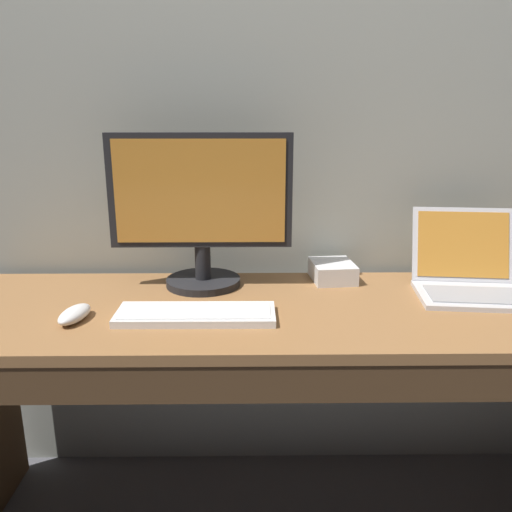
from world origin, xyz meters
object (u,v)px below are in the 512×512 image
at_px(laptop_silver, 469,278).
at_px(wired_keyboard, 196,314).
at_px(computer_mouse, 75,314).
at_px(external_drive_box, 332,271).
at_px(external_monitor, 201,210).

relative_size(laptop_silver, wired_keyboard, 0.82).
xyz_separation_m(laptop_silver, computer_mouse, (-1.07, -0.19, -0.03)).
height_order(laptop_silver, wired_keyboard, laptop_silver).
height_order(wired_keyboard, computer_mouse, computer_mouse).
bearing_deg(external_drive_box, external_monitor, -172.00).
bearing_deg(wired_keyboard, external_monitor, 90.78).
bearing_deg(external_drive_box, computer_mouse, -155.54).
height_order(computer_mouse, external_drive_box, external_drive_box).
xyz_separation_m(laptop_silver, external_drive_box, (-0.38, 0.13, -0.02)).
height_order(external_monitor, wired_keyboard, external_monitor).
bearing_deg(laptop_silver, wired_keyboard, -166.89).
bearing_deg(laptop_silver, computer_mouse, -169.84).
height_order(external_monitor, computer_mouse, external_monitor).
bearing_deg(external_drive_box, wired_keyboard, -142.39).
bearing_deg(computer_mouse, wired_keyboard, 14.00).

